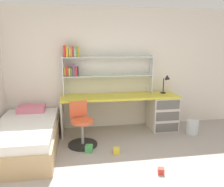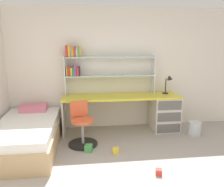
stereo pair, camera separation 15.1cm
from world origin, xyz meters
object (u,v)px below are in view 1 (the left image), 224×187
Objects in this scene: toy_block_green_1 at (89,149)px; waste_bin at (192,127)px; desk at (150,109)px; swivel_chair at (82,129)px; toy_block_red_0 at (161,171)px; bed_platform at (26,136)px; toy_block_yellow_2 at (116,151)px; desk_lamp at (167,81)px; bookshelf_hutch at (95,66)px.

waste_bin is at bearing 12.24° from toy_block_green_1.
desk is 3.07× the size of swivel_chair.
swivel_chair reaches higher than toy_block_red_0.
toy_block_red_0 is (-1.15, -1.27, -0.09)m from waste_bin.
bed_platform reaches higher than toy_block_red_0.
swivel_chair is 6.45× the size of toy_block_green_1.
toy_block_red_0 is at bearing -53.80° from toy_block_yellow_2.
toy_block_green_1 is 1.20× the size of toy_block_yellow_2.
desk is at bearing 20.57° from swivel_chair.
swivel_chair is at bearing -161.92° from desk_lamp.
desk_lamp is (0.36, 0.05, 0.58)m from desk.
desk_lamp is 3.22× the size of toy_block_green_1.
bookshelf_hutch reaches higher than bed_platform.
toy_block_green_1 reaches higher than toy_block_yellow_2.
toy_block_red_0 is 0.85× the size of toy_block_yellow_2.
waste_bin reaches higher than toy_block_yellow_2.
waste_bin is (1.89, -0.58, -1.20)m from bookshelf_hutch.
bookshelf_hutch is at bearing 32.04° from bed_platform.
bed_platform is (-2.74, -0.65, -0.76)m from desk_lamp.
toy_block_red_0 is (-0.40, -1.67, -0.39)m from desk.
toy_block_red_0 is at bearing -103.38° from desk.
desk reaches higher than bed_platform.
bookshelf_hutch is at bearing 174.68° from desk_lamp.
waste_bin is at bearing 19.36° from toy_block_yellow_2.
swivel_chair is at bearing -176.22° from waste_bin.
bookshelf_hutch reaches higher than toy_block_red_0.
bookshelf_hutch reaches higher than swivel_chair.
swivel_chair is at bearing 3.56° from bed_platform.
desk is 0.68m from desk_lamp.
bed_platform is 6.88× the size of waste_bin.
bed_platform is at bearing -176.44° from swivel_chair.
waste_bin is 2.70× the size of toy_block_yellow_2.
toy_block_green_1 is (-1.35, -0.85, -0.37)m from desk.
toy_block_yellow_2 is at bearing -160.64° from waste_bin.
toy_block_yellow_2 is at bearing -78.71° from bookshelf_hutch.
desk is 1.28× the size of bookshelf_hutch.
bookshelf_hutch is at bearing 111.68° from toy_block_red_0.
waste_bin is (0.40, -0.44, -0.87)m from desk_lamp.
bed_platform is at bearing -147.96° from bookshelf_hutch.
toy_block_green_1 is at bearing -167.76° from waste_bin.
waste_bin is (2.20, 0.15, -0.17)m from swivel_chair.
desk is 23.76× the size of toy_block_yellow_2.
bookshelf_hutch is at bearing 78.39° from toy_block_green_1.
desk_lamp is 1.88m from toy_block_yellow_2.
bed_platform is 21.82× the size of toy_block_red_0.
swivel_chair is 0.42× the size of bed_platform.
desk is at bearing 47.39° from toy_block_yellow_2.
bookshelf_hutch is at bearing 101.29° from toy_block_yellow_2.
desk is 1.38m from toy_block_yellow_2.
toy_block_red_0 is 0.85m from toy_block_yellow_2.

